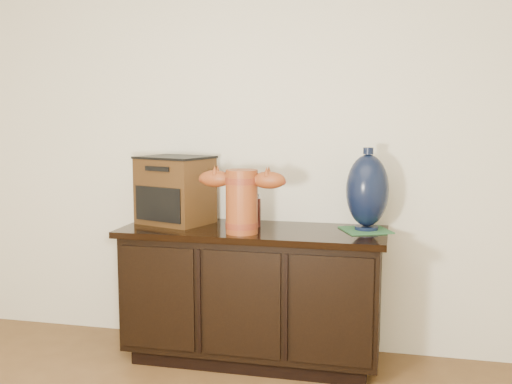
% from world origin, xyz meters
% --- Properties ---
extents(sideboard, '(1.46, 0.56, 0.75)m').
position_xyz_m(sideboard, '(0.00, 2.23, 0.39)').
color(sideboard, black).
rests_on(sideboard, ground).
extents(terracotta_vessel, '(0.48, 0.18, 0.34)m').
position_xyz_m(terracotta_vessel, '(-0.03, 2.09, 0.95)').
color(terracotta_vessel, '#97451B').
rests_on(terracotta_vessel, sideboard).
extents(tv_radio, '(0.47, 0.42, 0.39)m').
position_xyz_m(tv_radio, '(-0.48, 2.30, 0.95)').
color(tv_radio, '#402710').
rests_on(tv_radio, sideboard).
extents(green_mat, '(0.31, 0.31, 0.01)m').
position_xyz_m(green_mat, '(0.61, 2.31, 0.76)').
color(green_mat, '#2C6337').
rests_on(green_mat, sideboard).
extents(lamp_base, '(0.30, 0.30, 0.45)m').
position_xyz_m(lamp_base, '(0.62, 2.31, 0.97)').
color(lamp_base, black).
rests_on(lamp_base, green_mat).
extents(spray_can, '(0.06, 0.06, 0.19)m').
position_xyz_m(spray_can, '(-0.00, 2.30, 0.85)').
color(spray_can, '#59150F').
rests_on(spray_can, sideboard).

